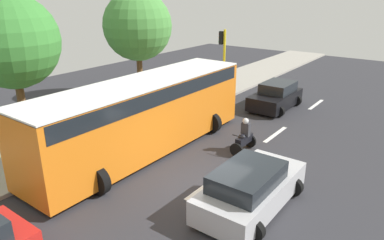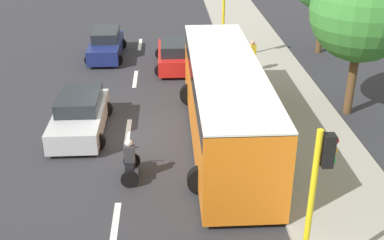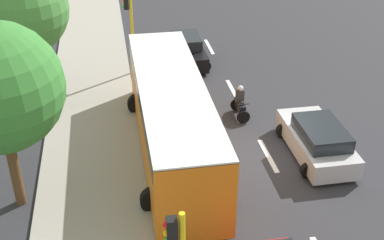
# 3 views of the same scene
# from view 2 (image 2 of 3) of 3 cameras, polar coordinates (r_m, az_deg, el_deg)

# --- Properties ---
(ground_plane) EXTENTS (40.00, 60.00, 0.10)m
(ground_plane) POSITION_cam_2_polar(r_m,az_deg,el_deg) (19.64, -7.60, -1.63)
(ground_plane) COLOR #2D2D33
(sidewalk) EXTENTS (4.00, 60.00, 0.15)m
(sidewalk) POSITION_cam_2_polar(r_m,az_deg,el_deg) (20.24, 12.53, -0.77)
(sidewalk) COLOR #9E998E
(sidewalk) RESTS_ON ground
(lane_stripe_north) EXTENTS (0.20, 2.40, 0.01)m
(lane_stripe_north) POSITION_cam_2_polar(r_m,az_deg,el_deg) (14.58, -9.13, -12.44)
(lane_stripe_north) COLOR white
(lane_stripe_north) RESTS_ON ground
(lane_stripe_mid) EXTENTS (0.20, 2.40, 0.01)m
(lane_stripe_mid) POSITION_cam_2_polar(r_m,az_deg,el_deg) (19.62, -7.61, -1.48)
(lane_stripe_mid) COLOR white
(lane_stripe_mid) RESTS_ON ground
(lane_stripe_south) EXTENTS (0.20, 2.40, 0.01)m
(lane_stripe_south) POSITION_cam_2_polar(r_m,az_deg,el_deg) (25.08, -6.74, 4.86)
(lane_stripe_south) COLOR white
(lane_stripe_south) RESTS_ON ground
(lane_stripe_far_south) EXTENTS (0.20, 2.40, 0.01)m
(lane_stripe_far_south) POSITION_cam_2_polar(r_m,az_deg,el_deg) (30.75, -6.18, 8.90)
(lane_stripe_far_south) COLOR white
(lane_stripe_far_south) RESTS_ON ground
(car_silver) EXTENTS (2.34, 4.44, 1.52)m
(car_silver) POSITION_cam_2_polar(r_m,az_deg,el_deg) (19.80, -13.17, 0.58)
(car_silver) COLOR #B7B7BC
(car_silver) RESTS_ON ground
(car_red) EXTENTS (2.33, 4.24, 1.52)m
(car_red) POSITION_cam_2_polar(r_m,az_deg,el_deg) (26.37, -1.92, 7.72)
(car_red) COLOR red
(car_red) RESTS_ON ground
(car_dark_blue) EXTENTS (2.12, 4.45, 1.52)m
(car_dark_blue) POSITION_cam_2_polar(r_m,az_deg,el_deg) (28.60, -10.15, 8.80)
(car_dark_blue) COLOR navy
(car_dark_blue) RESTS_ON ground
(city_bus) EXTENTS (3.20, 11.00, 3.16)m
(city_bus) POSITION_cam_2_polar(r_m,az_deg,el_deg) (18.09, 3.92, 2.70)
(city_bus) COLOR orange
(city_bus) RESTS_ON ground
(motorcycle) EXTENTS (0.60, 1.30, 1.53)m
(motorcycle) POSITION_cam_2_polar(r_m,az_deg,el_deg) (16.35, -7.34, -4.92)
(motorcycle) COLOR black
(motorcycle) RESTS_ON ground
(pedestrian_near_signal) EXTENTS (0.40, 0.24, 1.69)m
(pedestrian_near_signal) POSITION_cam_2_polar(r_m,az_deg,el_deg) (25.43, 7.13, 7.66)
(pedestrian_near_signal) COLOR #3F3F3F
(pedestrian_near_signal) RESTS_ON sidewalk
(traffic_light_corner) EXTENTS (0.49, 0.24, 4.50)m
(traffic_light_corner) POSITION_cam_2_polar(r_m,az_deg,el_deg) (26.40, 3.97, 12.71)
(traffic_light_corner) COLOR yellow
(traffic_light_corner) RESTS_ON ground
(traffic_light_midblock) EXTENTS (0.49, 0.24, 4.50)m
(traffic_light_midblock) POSITION_cam_2_polar(r_m,az_deg,el_deg) (11.00, 14.55, -8.40)
(traffic_light_midblock) COLOR yellow
(traffic_light_midblock) RESTS_ON ground
(street_tree_center) EXTENTS (4.20, 4.20, 6.63)m
(street_tree_center) POSITION_cam_2_polar(r_m,az_deg,el_deg) (20.80, 19.58, 12.15)
(street_tree_center) COLOR brown
(street_tree_center) RESTS_ON ground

